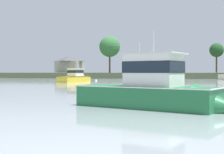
{
  "coord_description": "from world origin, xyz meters",
  "views": [
    {
      "loc": [
        11.7,
        -7.12,
        1.77
      ],
      "look_at": [
        0.92,
        39.72,
        1.0
      ],
      "focal_mm": 51.69,
      "sensor_mm": 36.0,
      "label": 1
    }
  ],
  "objects_px": {
    "mooring_buoy_white": "(96,81)",
    "cruiser_green": "(159,96)",
    "cruiser_yellow": "(77,79)",
    "sailboat_white": "(141,79)"
  },
  "relations": [
    {
      "from": "mooring_buoy_white",
      "to": "cruiser_green",
      "type": "bearing_deg",
      "value": -70.58
    },
    {
      "from": "cruiser_yellow",
      "to": "sailboat_white",
      "type": "xyz_separation_m",
      "value": [
        9.34,
        15.63,
        -0.35
      ]
    },
    {
      "from": "cruiser_yellow",
      "to": "sailboat_white",
      "type": "relative_size",
      "value": 0.97
    },
    {
      "from": "cruiser_green",
      "to": "sailboat_white",
      "type": "xyz_separation_m",
      "value": [
        -8.45,
        54.7,
        -0.43
      ]
    },
    {
      "from": "cruiser_yellow",
      "to": "mooring_buoy_white",
      "type": "xyz_separation_m",
      "value": [
        1.91,
        5.99,
        -0.47
      ]
    },
    {
      "from": "mooring_buoy_white",
      "to": "sailboat_white",
      "type": "bearing_deg",
      "value": 52.4
    },
    {
      "from": "cruiser_yellow",
      "to": "cruiser_green",
      "type": "distance_m",
      "value": 42.92
    },
    {
      "from": "cruiser_yellow",
      "to": "mooring_buoy_white",
      "type": "bearing_deg",
      "value": 72.3
    },
    {
      "from": "cruiser_yellow",
      "to": "mooring_buoy_white",
      "type": "height_order",
      "value": "cruiser_yellow"
    },
    {
      "from": "sailboat_white",
      "to": "mooring_buoy_white",
      "type": "xyz_separation_m",
      "value": [
        -7.43,
        -9.65,
        -0.12
      ]
    }
  ]
}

